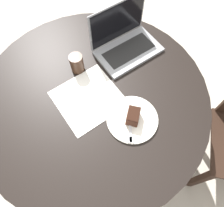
% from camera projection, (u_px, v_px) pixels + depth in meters
% --- Properties ---
extents(ground_plane, '(12.00, 12.00, 0.00)m').
position_uv_depth(ground_plane, '(100.00, 139.00, 1.76)').
color(ground_plane, '#B7AD9E').
extents(dining_table, '(1.18, 1.18, 0.73)m').
position_uv_depth(dining_table, '(95.00, 106.00, 1.21)').
color(dining_table, black).
rests_on(dining_table, ground_plane).
extents(paper_document, '(0.37, 0.36, 0.00)m').
position_uv_depth(paper_document, '(88.00, 98.00, 1.09)').
color(paper_document, white).
rests_on(paper_document, dining_table).
extents(plate, '(0.25, 0.25, 0.01)m').
position_uv_depth(plate, '(132.00, 119.00, 1.04)').
color(plate, silver).
rests_on(plate, dining_table).
extents(cake_slice, '(0.09, 0.10, 0.06)m').
position_uv_depth(cake_slice, '(133.00, 116.00, 1.01)').
color(cake_slice, '#472619').
rests_on(cake_slice, plate).
extents(fork, '(0.08, 0.17, 0.00)m').
position_uv_depth(fork, '(130.00, 129.00, 1.01)').
color(fork, silver).
rests_on(fork, plate).
extents(coffee_glass, '(0.07, 0.07, 0.11)m').
position_uv_depth(coffee_glass, '(77.00, 63.00, 1.13)').
color(coffee_glass, '#3D2619').
rests_on(coffee_glass, dining_table).
extents(laptop, '(0.39, 0.30, 0.25)m').
position_uv_depth(laptop, '(125.00, 43.00, 1.20)').
color(laptop, gray).
rests_on(laptop, dining_table).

